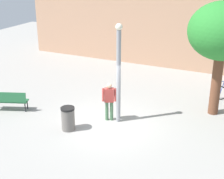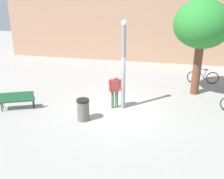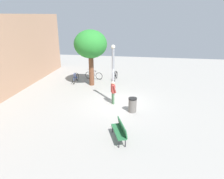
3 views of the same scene
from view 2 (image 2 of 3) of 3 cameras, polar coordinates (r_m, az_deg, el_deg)
The scene contains 8 objects.
ground_plane at distance 13.19m, azimuth 0.74°, elevation -4.33°, with size 36.00×36.00×0.00m, color gray.
building_facade at distance 21.30m, azimuth 5.53°, elevation 14.39°, with size 19.73×2.00×6.14m, color tan.
lamppost at distance 12.67m, azimuth 2.39°, elevation 5.42°, with size 0.28×0.28×4.15m.
person_by_lamppost at distance 13.10m, azimuth 0.56°, elevation 0.10°, with size 0.63×0.46×1.67m.
park_bench at distance 13.82m, azimuth -18.83°, elevation -1.82°, with size 1.66×1.03×0.92m.
plaza_tree at distance 14.79m, azimuth 17.90°, elevation 12.36°, with size 2.84×2.84×4.90m.
bicycle_blue at distance 17.29m, azimuth 17.99°, elevation 2.46°, with size 1.81×0.10×0.97m.
trash_bin at distance 12.24m, azimuth -5.89°, elevation -4.12°, with size 0.56×0.56×0.97m.
Camera 2 is at (2.13, -11.63, 5.85)m, focal length 44.83 mm.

